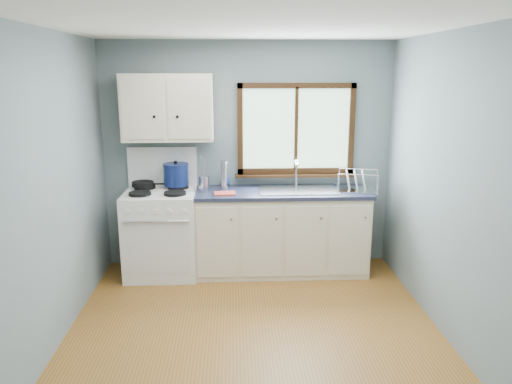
{
  "coord_description": "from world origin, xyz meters",
  "views": [
    {
      "loc": [
        -0.16,
        -3.72,
        2.18
      ],
      "look_at": [
        0.05,
        0.9,
        1.05
      ],
      "focal_mm": 35.0,
      "sensor_mm": 36.0,
      "label": 1
    }
  ],
  "objects_px": {
    "sink": "(298,196)",
    "utensil_crock": "(204,182)",
    "gas_range": "(162,230)",
    "skillet": "(143,184)",
    "stockpot": "(176,174)",
    "base_cabinets": "(281,235)",
    "thermos": "(224,175)",
    "dish_rack": "(357,185)"
  },
  "relations": [
    {
      "from": "sink",
      "to": "utensil_crock",
      "type": "height_order",
      "value": "utensil_crock"
    },
    {
      "from": "gas_range",
      "to": "base_cabinets",
      "type": "bearing_deg",
      "value": 0.82
    },
    {
      "from": "gas_range",
      "to": "utensil_crock",
      "type": "xyz_separation_m",
      "value": [
        0.46,
        0.11,
        0.5
      ]
    },
    {
      "from": "skillet",
      "to": "base_cabinets",
      "type": "bearing_deg",
      "value": -0.93
    },
    {
      "from": "thermos",
      "to": "dish_rack",
      "type": "height_order",
      "value": "thermos"
    },
    {
      "from": "base_cabinets",
      "to": "thermos",
      "type": "xyz_separation_m",
      "value": [
        -0.62,
        0.08,
        0.67
      ]
    },
    {
      "from": "gas_range",
      "to": "skillet",
      "type": "bearing_deg",
      "value": 146.21
    },
    {
      "from": "base_cabinets",
      "to": "stockpot",
      "type": "distance_m",
      "value": 1.33
    },
    {
      "from": "base_cabinets",
      "to": "sink",
      "type": "bearing_deg",
      "value": -0.13
    },
    {
      "from": "skillet",
      "to": "utensil_crock",
      "type": "distance_m",
      "value": 0.66
    },
    {
      "from": "sink",
      "to": "dish_rack",
      "type": "xyz_separation_m",
      "value": [
        0.63,
        -0.04,
        0.12
      ]
    },
    {
      "from": "utensil_crock",
      "to": "dish_rack",
      "type": "distance_m",
      "value": 1.65
    },
    {
      "from": "thermos",
      "to": "dish_rack",
      "type": "distance_m",
      "value": 1.44
    },
    {
      "from": "utensil_crock",
      "to": "thermos",
      "type": "distance_m",
      "value": 0.23
    },
    {
      "from": "skillet",
      "to": "thermos",
      "type": "xyz_separation_m",
      "value": [
        0.88,
        -0.03,
        0.09
      ]
    },
    {
      "from": "sink",
      "to": "stockpot",
      "type": "xyz_separation_m",
      "value": [
        -1.32,
        0.14,
        0.22
      ]
    },
    {
      "from": "dish_rack",
      "to": "base_cabinets",
      "type": "bearing_deg",
      "value": -168.4
    },
    {
      "from": "utensil_crock",
      "to": "thermos",
      "type": "bearing_deg",
      "value": -1.78
    },
    {
      "from": "sink",
      "to": "skillet",
      "type": "relative_size",
      "value": 2.33
    },
    {
      "from": "base_cabinets",
      "to": "skillet",
      "type": "distance_m",
      "value": 1.61
    },
    {
      "from": "stockpot",
      "to": "thermos",
      "type": "relative_size",
      "value": 1.16
    },
    {
      "from": "stockpot",
      "to": "thermos",
      "type": "bearing_deg",
      "value": -5.56
    },
    {
      "from": "stockpot",
      "to": "utensil_crock",
      "type": "bearing_deg",
      "value": -8.27
    },
    {
      "from": "gas_range",
      "to": "utensil_crock",
      "type": "height_order",
      "value": "gas_range"
    },
    {
      "from": "sink",
      "to": "utensil_crock",
      "type": "relative_size",
      "value": 2.26
    },
    {
      "from": "thermos",
      "to": "dish_rack",
      "type": "relative_size",
      "value": 0.63
    },
    {
      "from": "dish_rack",
      "to": "utensil_crock",
      "type": "bearing_deg",
      "value": -170.26
    },
    {
      "from": "skillet",
      "to": "stockpot",
      "type": "relative_size",
      "value": 0.99
    },
    {
      "from": "stockpot",
      "to": "gas_range",
      "type": "bearing_deg",
      "value": -136.46
    },
    {
      "from": "stockpot",
      "to": "thermos",
      "type": "xyz_separation_m",
      "value": [
        0.52,
        -0.05,
        -0.01
      ]
    },
    {
      "from": "stockpot",
      "to": "utensil_crock",
      "type": "height_order",
      "value": "utensil_crock"
    },
    {
      "from": "stockpot",
      "to": "utensil_crock",
      "type": "relative_size",
      "value": 0.98
    },
    {
      "from": "base_cabinets",
      "to": "utensil_crock",
      "type": "relative_size",
      "value": 4.97
    },
    {
      "from": "base_cabinets",
      "to": "sink",
      "type": "xyz_separation_m",
      "value": [
        0.18,
        -0.0,
        0.45
      ]
    },
    {
      "from": "gas_range",
      "to": "skillet",
      "type": "xyz_separation_m",
      "value": [
        -0.2,
        0.13,
        0.49
      ]
    },
    {
      "from": "base_cabinets",
      "to": "stockpot",
      "type": "height_order",
      "value": "stockpot"
    },
    {
      "from": "skillet",
      "to": "dish_rack",
      "type": "relative_size",
      "value": 0.72
    },
    {
      "from": "base_cabinets",
      "to": "skillet",
      "type": "height_order",
      "value": "skillet"
    },
    {
      "from": "sink",
      "to": "utensil_crock",
      "type": "xyz_separation_m",
      "value": [
        -1.02,
        0.09,
        0.14
      ]
    },
    {
      "from": "gas_range",
      "to": "dish_rack",
      "type": "distance_m",
      "value": 2.17
    },
    {
      "from": "sink",
      "to": "thermos",
      "type": "xyz_separation_m",
      "value": [
        -0.8,
        0.08,
        0.22
      ]
    },
    {
      "from": "skillet",
      "to": "thermos",
      "type": "distance_m",
      "value": 0.88
    }
  ]
}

